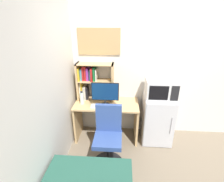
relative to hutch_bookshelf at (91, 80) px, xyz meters
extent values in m
cube|color=silver|center=(1.68, 0.14, 0.19)|extent=(6.40, 0.04, 2.60)
cube|color=silver|center=(-0.34, -1.48, 0.19)|extent=(0.04, 4.40, 2.60)
cube|color=tan|center=(0.30, -0.17, -0.39)|extent=(1.13, 0.57, 0.03)
cube|color=tan|center=(-0.25, -0.17, -0.76)|extent=(0.04, 0.51, 0.70)
cube|color=tan|center=(0.85, -0.17, -0.76)|extent=(0.04, 0.51, 0.70)
cube|color=tan|center=(-0.22, -0.01, -0.04)|extent=(0.03, 0.26, 0.68)
cube|color=tan|center=(0.40, -0.01, -0.04)|extent=(0.03, 0.26, 0.68)
cube|color=tan|center=(0.09, -0.01, 0.29)|extent=(0.65, 0.26, 0.01)
cube|color=tan|center=(0.09, -0.01, -0.01)|extent=(0.59, 0.26, 0.01)
cube|color=silver|center=(-0.20, 0.01, -0.22)|extent=(0.02, 0.17, 0.31)
cube|color=gold|center=(-0.17, 0.01, -0.22)|extent=(0.02, 0.18, 0.32)
cube|color=silver|center=(-0.13, 0.01, -0.25)|extent=(0.03, 0.17, 0.25)
cube|color=silver|center=(-0.11, 0.00, -0.25)|extent=(0.03, 0.20, 0.25)
cube|color=black|center=(-0.07, 0.01, -0.25)|extent=(0.02, 0.18, 0.25)
cube|color=gold|center=(-0.19, 0.00, 0.11)|extent=(0.03, 0.21, 0.23)
cube|color=teal|center=(-0.16, 0.01, 0.10)|extent=(0.03, 0.17, 0.21)
cube|color=#B21E1E|center=(-0.12, 0.01, 0.12)|extent=(0.03, 0.17, 0.25)
cube|color=#B21E1E|center=(-0.08, 0.01, 0.12)|extent=(0.04, 0.17, 0.25)
cube|color=purple|center=(-0.04, 0.01, 0.10)|extent=(0.04, 0.17, 0.22)
cube|color=teal|center=(0.00, 0.02, 0.09)|extent=(0.03, 0.15, 0.20)
cube|color=#B21E1E|center=(0.03, 0.00, 0.11)|extent=(0.03, 0.21, 0.23)
cube|color=#197233|center=(0.07, 0.01, 0.11)|extent=(0.03, 0.19, 0.24)
cube|color=silver|center=(0.11, 0.01, 0.10)|extent=(0.02, 0.19, 0.21)
cylinder|color=black|center=(0.29, -0.26, -0.37)|extent=(0.18, 0.18, 0.02)
cylinder|color=black|center=(0.29, -0.26, -0.31)|extent=(0.04, 0.04, 0.10)
cube|color=black|center=(0.29, -0.26, -0.12)|extent=(0.46, 0.01, 0.32)
cube|color=navy|center=(0.29, -0.26, -0.12)|extent=(0.44, 0.02, 0.29)
cube|color=silver|center=(0.25, -0.31, -0.37)|extent=(0.41, 0.14, 0.02)
ellipsoid|color=silver|center=(0.56, -0.33, -0.36)|extent=(0.06, 0.09, 0.03)
cylinder|color=silver|center=(-0.13, -0.21, -0.27)|extent=(0.07, 0.07, 0.21)
cylinder|color=black|center=(-0.13, -0.21, -0.16)|extent=(0.04, 0.04, 0.02)
cube|color=silver|center=(1.22, -0.17, -0.66)|extent=(0.52, 0.50, 0.89)
cube|color=silver|center=(1.22, -0.42, -0.66)|extent=(0.50, 0.01, 0.85)
cylinder|color=#B2B2B7|center=(1.40, -0.44, -0.62)|extent=(0.01, 0.01, 0.31)
cube|color=silver|center=(1.22, -0.17, -0.06)|extent=(0.50, 0.39, 0.31)
cube|color=black|center=(1.15, -0.37, -0.06)|extent=(0.30, 0.01, 0.23)
cube|color=black|center=(1.40, -0.37, -0.06)|extent=(0.12, 0.01, 0.25)
cylinder|color=silver|center=(1.26, -0.17, 0.10)|extent=(0.11, 0.11, 0.01)
cylinder|color=silver|center=(1.26, -0.17, 0.15)|extent=(0.02, 0.02, 0.09)
cylinder|color=silver|center=(1.26, -0.18, 0.27)|extent=(0.15, 0.03, 0.15)
cylinder|color=black|center=(0.39, -0.86, -1.09)|extent=(0.47, 0.47, 0.04)
cylinder|color=black|center=(0.39, -0.86, -0.87)|extent=(0.04, 0.04, 0.45)
cube|color=#334C8C|center=(0.39, -0.86, -0.62)|extent=(0.41, 0.41, 0.07)
cube|color=#334C8C|center=(0.39, -0.67, -0.36)|extent=(0.39, 0.06, 0.45)
cube|color=tan|center=(0.16, 0.10, 0.65)|extent=(0.73, 0.02, 0.44)
camera|label=1|loc=(0.59, -2.79, 1.00)|focal=26.59mm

